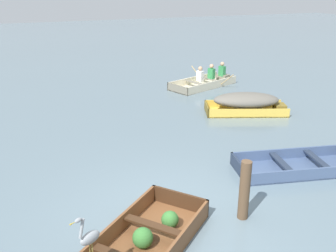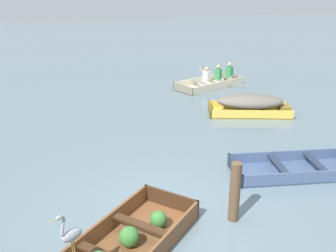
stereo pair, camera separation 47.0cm
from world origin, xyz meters
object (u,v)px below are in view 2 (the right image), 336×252
heron_on_dinghy (71,234)px  mooring_post (235,192)px  rowboat_cream_with_crew (213,82)px  skiff_slate_blue_mid_moored (302,168)px  skiff_yellow_near_moored (250,103)px  dinghy_wooden_brown_foreground (122,249)px

heron_on_dinghy → mooring_post: heron_on_dinghy is taller
mooring_post → rowboat_cream_with_crew: bearing=66.5°
skiff_slate_blue_mid_moored → skiff_yellow_near_moored: bearing=75.9°
dinghy_wooden_brown_foreground → skiff_yellow_near_moored: bearing=44.2°
skiff_yellow_near_moored → mooring_post: size_ratio=2.46×
skiff_slate_blue_mid_moored → rowboat_cream_with_crew: rowboat_cream_with_crew is taller
skiff_slate_blue_mid_moored → mooring_post: 2.72m
dinghy_wooden_brown_foreground → heron_on_dinghy: (-0.77, -0.33, 0.71)m
skiff_slate_blue_mid_moored → rowboat_cream_with_crew: (1.43, 7.73, 0.10)m
rowboat_cream_with_crew → mooring_post: bearing=-113.5°
skiff_yellow_near_moored → mooring_post: (-3.44, -5.15, 0.20)m
skiff_yellow_near_moored → heron_on_dinghy: heron_on_dinghy is taller
skiff_yellow_near_moored → skiff_slate_blue_mid_moored: 4.16m
heron_on_dinghy → dinghy_wooden_brown_foreground: bearing=22.9°
heron_on_dinghy → rowboat_cream_with_crew: bearing=54.4°
rowboat_cream_with_crew → heron_on_dinghy: bearing=-125.6°
skiff_slate_blue_mid_moored → heron_on_dinghy: size_ratio=3.78×
rowboat_cream_with_crew → mooring_post: mooring_post is taller
skiff_slate_blue_mid_moored → mooring_post: bearing=-155.0°
dinghy_wooden_brown_foreground → skiff_yellow_near_moored: 7.82m
dinghy_wooden_brown_foreground → mooring_post: size_ratio=2.63×
skiff_yellow_near_moored → skiff_slate_blue_mid_moored: size_ratio=0.91×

